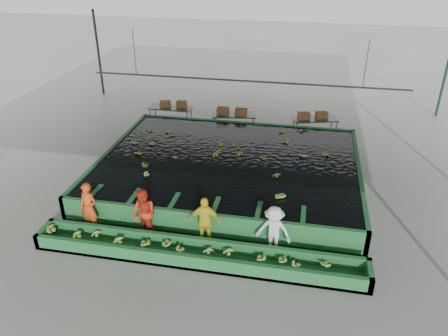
% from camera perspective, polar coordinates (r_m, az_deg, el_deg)
% --- Properties ---
extents(ground, '(80.00, 80.00, 0.00)m').
position_cam_1_polar(ground, '(16.17, -0.35, -3.95)').
color(ground, gray).
rests_on(ground, ground).
extents(shed_roof, '(20.00, 22.00, 0.04)m').
position_cam_1_polar(shed_roof, '(14.21, -0.41, 13.50)').
color(shed_roof, gray).
rests_on(shed_roof, shed_posts).
extents(shed_posts, '(20.00, 22.00, 5.00)m').
position_cam_1_polar(shed_posts, '(15.01, -0.38, 4.21)').
color(shed_posts, '#193626').
rests_on(shed_posts, ground).
extents(flotation_tank, '(10.00, 8.00, 0.90)m').
position_cam_1_polar(flotation_tank, '(17.23, 0.66, -0.11)').
color(flotation_tank, '#236A33').
rests_on(flotation_tank, ground).
extents(tank_water, '(9.70, 7.70, 0.00)m').
position_cam_1_polar(tank_water, '(17.04, 0.67, 1.08)').
color(tank_water, black).
rests_on(tank_water, flotation_tank).
extents(sorting_trough, '(10.00, 1.00, 0.50)m').
position_cam_1_polar(sorting_trough, '(13.16, -3.61, -11.07)').
color(sorting_trough, '#236A33').
rests_on(sorting_trough, ground).
extents(cableway_rail, '(0.08, 0.08, 14.00)m').
position_cam_1_polar(cableway_rail, '(19.48, 2.67, 11.30)').
color(cableway_rail, '#59605B').
rests_on(cableway_rail, shed_roof).
extents(rail_hanger_left, '(0.04, 0.04, 2.00)m').
position_cam_1_polar(rail_hanger_left, '(20.56, -11.62, 14.54)').
color(rail_hanger_left, '#59605B').
rests_on(rail_hanger_left, shed_roof).
extents(rail_hanger_right, '(0.04, 0.04, 2.00)m').
position_cam_1_polar(rail_hanger_right, '(19.14, 18.08, 12.81)').
color(rail_hanger_right, '#59605B').
rests_on(rail_hanger_right, shed_roof).
extents(worker_a, '(0.71, 0.54, 1.73)m').
position_cam_1_polar(worker_a, '(14.67, -17.25, -4.99)').
color(worker_a, '#E0501C').
rests_on(worker_a, ground).
extents(worker_b, '(1.03, 0.93, 1.71)m').
position_cam_1_polar(worker_b, '(13.93, -10.38, -5.99)').
color(worker_b, red).
rests_on(worker_b, ground).
extents(worker_c, '(1.04, 0.56, 1.69)m').
position_cam_1_polar(worker_c, '(13.41, -2.59, -7.03)').
color(worker_c, yellow).
rests_on(worker_c, ground).
extents(worker_d, '(1.12, 0.74, 1.62)m').
position_cam_1_polar(worker_d, '(13.16, 6.49, -8.15)').
color(worker_d, white).
rests_on(worker_d, ground).
extents(packing_table_left, '(2.15, 0.87, 0.98)m').
position_cam_1_polar(packing_table_left, '(22.59, -6.94, 6.74)').
color(packing_table_left, '#59605B').
rests_on(packing_table_left, ground).
extents(packing_table_mid, '(2.21, 1.17, 0.95)m').
position_cam_1_polar(packing_table_mid, '(21.53, 1.32, 5.84)').
color(packing_table_mid, '#59605B').
rests_on(packing_table_mid, ground).
extents(packing_table_right, '(2.25, 1.40, 0.96)m').
position_cam_1_polar(packing_table_right, '(21.44, 11.71, 5.15)').
color(packing_table_right, '#59605B').
rests_on(packing_table_right, ground).
extents(box_stack_left, '(1.39, 0.56, 0.29)m').
position_cam_1_polar(box_stack_left, '(22.44, -6.59, 7.95)').
color(box_stack_left, '#925F35').
rests_on(box_stack_left, packing_table_left).
extents(box_stack_mid, '(1.45, 0.40, 0.31)m').
position_cam_1_polar(box_stack_mid, '(21.35, 1.05, 7.02)').
color(box_stack_mid, '#925F35').
rests_on(box_stack_mid, packing_table_mid).
extents(box_stack_right, '(1.45, 0.80, 0.30)m').
position_cam_1_polar(box_stack_right, '(21.24, 11.50, 6.36)').
color(box_stack_right, '#925F35').
rests_on(box_stack_right, packing_table_right).
extents(floating_bananas, '(8.15, 5.55, 0.11)m').
position_cam_1_polar(floating_bananas, '(17.75, 1.15, 2.21)').
color(floating_bananas, '#91BB43').
rests_on(floating_bananas, tank_water).
extents(trough_bananas, '(9.65, 0.64, 0.13)m').
position_cam_1_polar(trough_bananas, '(13.07, -3.63, -10.56)').
color(trough_bananas, '#91BB43').
rests_on(trough_bananas, sorting_trough).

